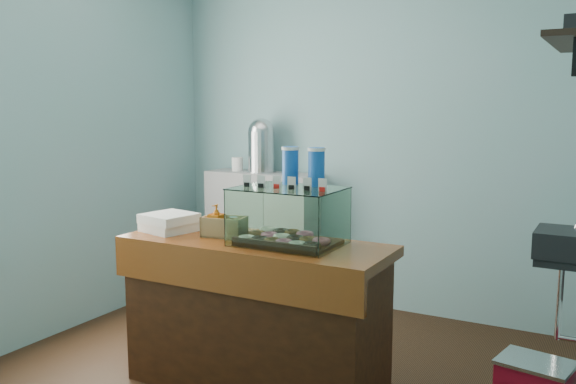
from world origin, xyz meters
The scene contains 8 objects.
ground centered at (0.00, 0.00, 0.00)m, with size 3.50×3.50×0.00m, color black.
room_shell centered at (0.03, 0.01, 1.71)m, with size 3.54×3.04×2.82m.
counter centered at (0.00, -0.25, 0.46)m, with size 1.60×0.60×0.90m.
back_shelf centered at (-0.90, 1.32, 0.55)m, with size 1.00×0.32×1.10m, color gray.
display_case centered at (0.21, -0.20, 1.07)m, with size 0.59×0.44×0.54m.
condiment_crate centered at (-0.23, -0.24, 0.97)m, with size 0.27×0.19×0.19m.
pastry_boxes centered at (-0.61, -0.27, 0.96)m, with size 0.34×0.35×0.11m.
coffee_urn centered at (-0.90, 1.32, 1.35)m, with size 0.25×0.25×0.47m.
Camera 1 is at (1.83, -3.19, 1.68)m, focal length 38.00 mm.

